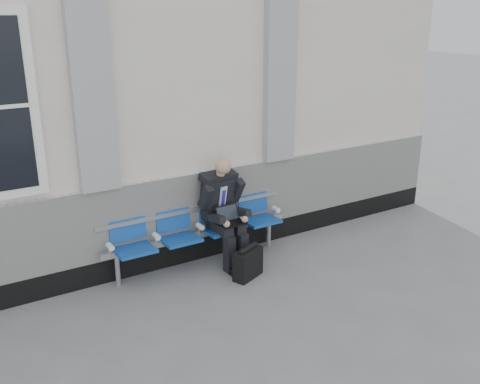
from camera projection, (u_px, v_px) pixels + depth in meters
bench at (198, 224)px, 6.88m from camera, size 2.60×0.47×0.91m
businessman at (223, 207)px, 6.85m from camera, size 0.59×0.79×1.43m
briefcase at (248, 263)px, 6.62m from camera, size 0.45×0.32×0.43m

